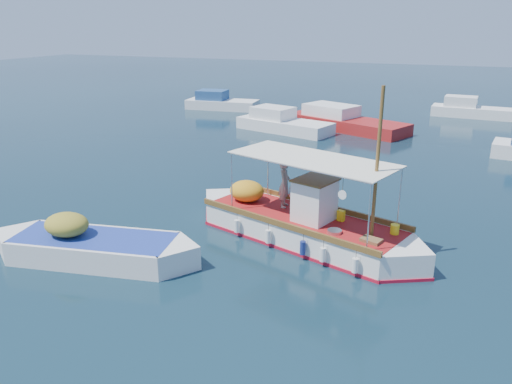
% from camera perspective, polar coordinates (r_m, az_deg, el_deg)
% --- Properties ---
extents(ground, '(160.00, 160.00, 0.00)m').
position_cam_1_polar(ground, '(17.52, 2.51, -5.61)').
color(ground, black).
rests_on(ground, ground).
extents(fishing_caique, '(8.95, 4.55, 5.74)m').
position_cam_1_polar(fishing_caique, '(17.56, 5.13, -3.81)').
color(fishing_caique, white).
rests_on(fishing_caique, ground).
extents(dinghy, '(7.00, 2.87, 1.73)m').
position_cam_1_polar(dinghy, '(16.91, -18.16, -6.21)').
color(dinghy, white).
rests_on(dinghy, ground).
extents(bg_boat_nw, '(7.17, 4.19, 1.80)m').
position_cam_1_polar(bg_boat_nw, '(35.11, 2.99, 7.77)').
color(bg_boat_nw, silver).
rests_on(bg_boat_nw, ground).
extents(bg_boat_n, '(9.33, 6.12, 1.80)m').
position_cam_1_polar(bg_boat_n, '(36.35, 9.87, 7.90)').
color(bg_boat_n, maroon).
rests_on(bg_boat_n, ground).
extents(bg_boat_far_w, '(6.33, 2.88, 1.80)m').
position_cam_1_polar(bg_boat_far_w, '(44.27, -4.11, 10.08)').
color(bg_boat_far_w, silver).
rests_on(bg_boat_far_w, ground).
extents(bg_boat_far_n, '(6.15, 2.44, 1.80)m').
position_cam_1_polar(bg_boat_far_n, '(43.89, 23.18, 8.54)').
color(bg_boat_far_n, silver).
rests_on(bg_boat_far_n, ground).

